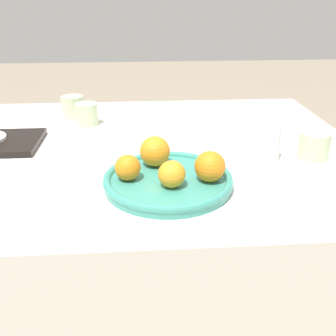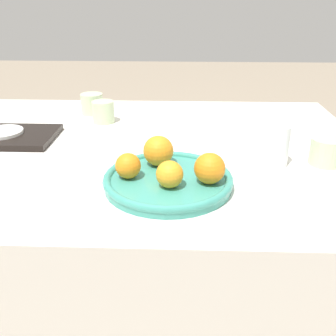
{
  "view_description": "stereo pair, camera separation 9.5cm",
  "coord_description": "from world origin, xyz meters",
  "px_view_note": "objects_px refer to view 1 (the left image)",
  "views": [
    {
      "loc": [
        0.07,
        -1.14,
        1.19
      ],
      "look_at": [
        0.13,
        -0.28,
        0.79
      ],
      "focal_mm": 42.0,
      "sensor_mm": 36.0,
      "label": 1
    },
    {
      "loc": [
        0.17,
        -1.14,
        1.19
      ],
      "look_at": [
        0.13,
        -0.28,
        0.79
      ],
      "focal_mm": 42.0,
      "sensor_mm": 36.0,
      "label": 2
    }
  ],
  "objects_px": {
    "orange_1": "(155,151)",
    "cup_0": "(87,114)",
    "water_glass": "(266,141)",
    "fruit_platter": "(168,180)",
    "cup_1": "(314,145)",
    "orange_2": "(210,166)",
    "orange_0": "(172,174)",
    "cup_2": "(73,106)",
    "orange_3": "(128,168)"
  },
  "relations": [
    {
      "from": "orange_1",
      "to": "cup_0",
      "type": "distance_m",
      "value": 0.48
    },
    {
      "from": "orange_1",
      "to": "water_glass",
      "type": "xyz_separation_m",
      "value": [
        0.31,
        0.06,
        -0.0
      ]
    },
    {
      "from": "fruit_platter",
      "to": "cup_1",
      "type": "height_order",
      "value": "cup_1"
    },
    {
      "from": "orange_2",
      "to": "orange_0",
      "type": "bearing_deg",
      "value": -164.92
    },
    {
      "from": "orange_1",
      "to": "cup_2",
      "type": "distance_m",
      "value": 0.6
    },
    {
      "from": "orange_1",
      "to": "orange_3",
      "type": "relative_size",
      "value": 1.26
    },
    {
      "from": "orange_0",
      "to": "cup_0",
      "type": "relative_size",
      "value": 0.81
    },
    {
      "from": "orange_0",
      "to": "water_glass",
      "type": "relative_size",
      "value": 0.56
    },
    {
      "from": "orange_1",
      "to": "orange_2",
      "type": "height_order",
      "value": "orange_1"
    },
    {
      "from": "orange_0",
      "to": "orange_2",
      "type": "bearing_deg",
      "value": 15.08
    },
    {
      "from": "water_glass",
      "to": "cup_2",
      "type": "bearing_deg",
      "value": 142.41
    },
    {
      "from": "orange_2",
      "to": "cup_1",
      "type": "height_order",
      "value": "orange_2"
    },
    {
      "from": "orange_1",
      "to": "cup_1",
      "type": "distance_m",
      "value": 0.47
    },
    {
      "from": "orange_3",
      "to": "cup_0",
      "type": "height_order",
      "value": "orange_3"
    },
    {
      "from": "fruit_platter",
      "to": "orange_1",
      "type": "distance_m",
      "value": 0.1
    },
    {
      "from": "orange_0",
      "to": "orange_3",
      "type": "xyz_separation_m",
      "value": [
        -0.1,
        0.05,
        -0.0
      ]
    },
    {
      "from": "orange_2",
      "to": "cup_2",
      "type": "bearing_deg",
      "value": 123.63
    },
    {
      "from": "orange_1",
      "to": "orange_3",
      "type": "bearing_deg",
      "value": -130.99
    },
    {
      "from": "orange_0",
      "to": "orange_1",
      "type": "xyz_separation_m",
      "value": [
        -0.03,
        0.13,
        0.01
      ]
    },
    {
      "from": "orange_2",
      "to": "water_glass",
      "type": "bearing_deg",
      "value": 41.16
    },
    {
      "from": "orange_3",
      "to": "cup_1",
      "type": "xyz_separation_m",
      "value": [
        0.53,
        0.15,
        -0.02
      ]
    },
    {
      "from": "fruit_platter",
      "to": "water_glass",
      "type": "height_order",
      "value": "water_glass"
    },
    {
      "from": "orange_2",
      "to": "cup_1",
      "type": "distance_m",
      "value": 0.38
    },
    {
      "from": "cup_2",
      "to": "orange_2",
      "type": "bearing_deg",
      "value": -56.37
    },
    {
      "from": "orange_1",
      "to": "orange_3",
      "type": "height_order",
      "value": "orange_1"
    },
    {
      "from": "water_glass",
      "to": "cup_1",
      "type": "distance_m",
      "value": 0.15
    },
    {
      "from": "fruit_platter",
      "to": "orange_0",
      "type": "distance_m",
      "value": 0.06
    },
    {
      "from": "orange_2",
      "to": "cup_0",
      "type": "xyz_separation_m",
      "value": [
        -0.35,
        0.52,
        -0.02
      ]
    },
    {
      "from": "fruit_platter",
      "to": "water_glass",
      "type": "relative_size",
      "value": 2.8
    },
    {
      "from": "orange_3",
      "to": "water_glass",
      "type": "height_order",
      "value": "water_glass"
    },
    {
      "from": "cup_1",
      "to": "water_glass",
      "type": "bearing_deg",
      "value": -176.45
    },
    {
      "from": "orange_0",
      "to": "cup_1",
      "type": "relative_size",
      "value": 0.74
    },
    {
      "from": "orange_1",
      "to": "cup_2",
      "type": "bearing_deg",
      "value": 118.78
    },
    {
      "from": "orange_3",
      "to": "cup_0",
      "type": "xyz_separation_m",
      "value": [
        -0.16,
        0.5,
        -0.01
      ]
    },
    {
      "from": "orange_0",
      "to": "cup_0",
      "type": "height_order",
      "value": "orange_0"
    },
    {
      "from": "fruit_platter",
      "to": "cup_2",
      "type": "xyz_separation_m",
      "value": [
        -0.32,
        0.61,
        0.02
      ]
    },
    {
      "from": "orange_1",
      "to": "cup_1",
      "type": "height_order",
      "value": "orange_1"
    },
    {
      "from": "orange_3",
      "to": "water_glass",
      "type": "xyz_separation_m",
      "value": [
        0.38,
        0.14,
        0.0
      ]
    },
    {
      "from": "water_glass",
      "to": "orange_3",
      "type": "bearing_deg",
      "value": -159.56
    },
    {
      "from": "orange_1",
      "to": "orange_3",
      "type": "distance_m",
      "value": 0.11
    },
    {
      "from": "cup_1",
      "to": "orange_0",
      "type": "bearing_deg",
      "value": -155.13
    },
    {
      "from": "orange_0",
      "to": "cup_1",
      "type": "xyz_separation_m",
      "value": [
        0.43,
        0.2,
        -0.02
      ]
    },
    {
      "from": "orange_1",
      "to": "orange_2",
      "type": "bearing_deg",
      "value": -38.05
    },
    {
      "from": "orange_0",
      "to": "orange_1",
      "type": "distance_m",
      "value": 0.13
    },
    {
      "from": "fruit_platter",
      "to": "orange_0",
      "type": "relative_size",
      "value": 4.98
    },
    {
      "from": "fruit_platter",
      "to": "cup_0",
      "type": "height_order",
      "value": "cup_0"
    },
    {
      "from": "fruit_platter",
      "to": "cup_0",
      "type": "bearing_deg",
      "value": 116.78
    },
    {
      "from": "water_glass",
      "to": "cup_0",
      "type": "xyz_separation_m",
      "value": [
        -0.54,
        0.36,
        -0.02
      ]
    },
    {
      "from": "orange_1",
      "to": "cup_1",
      "type": "relative_size",
      "value": 0.91
    },
    {
      "from": "fruit_platter",
      "to": "orange_2",
      "type": "bearing_deg",
      "value": -10.65
    }
  ]
}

